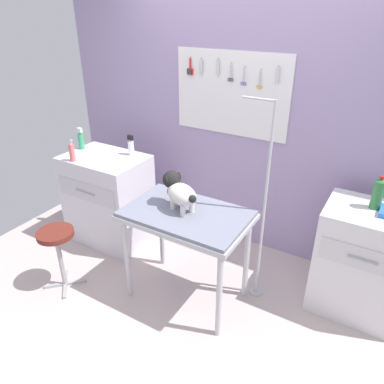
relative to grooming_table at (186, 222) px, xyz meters
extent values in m
cube|color=#BEADA7|center=(-0.01, -0.23, -0.76)|extent=(4.40, 4.00, 0.04)
cube|color=#9C89B4|center=(-0.01, 1.05, 0.41)|extent=(4.00, 0.06, 2.30)
cube|color=white|center=(-0.14, 1.02, 0.78)|extent=(1.12, 0.02, 0.75)
cylinder|color=gray|center=(-0.56, 1.01, 1.07)|extent=(0.01, 0.02, 0.01)
cylinder|color=red|center=(-0.56, 1.00, 1.02)|extent=(0.02, 0.02, 0.09)
cube|color=red|center=(-0.56, 1.00, 0.95)|extent=(0.06, 0.02, 0.06)
cube|color=#333338|center=(-0.56, 0.98, 0.95)|extent=(0.05, 0.01, 0.05)
cylinder|color=gray|center=(-0.45, 1.01, 1.07)|extent=(0.01, 0.02, 0.01)
cube|color=silver|center=(-0.45, 1.00, 0.99)|extent=(0.03, 0.01, 0.13)
cylinder|color=gray|center=(-0.27, 1.01, 1.08)|extent=(0.01, 0.02, 0.01)
cube|color=silver|center=(-0.27, 1.00, 1.00)|extent=(0.03, 0.01, 0.13)
cylinder|color=gray|center=(-0.14, 1.01, 1.05)|extent=(0.01, 0.02, 0.01)
cube|color=silver|center=(-0.15, 1.00, 0.98)|extent=(0.01, 0.00, 0.11)
cube|color=silver|center=(-0.14, 1.00, 0.98)|extent=(0.01, 0.00, 0.11)
torus|color=black|center=(-0.16, 1.00, 0.91)|extent=(0.03, 0.01, 0.03)
torus|color=black|center=(-0.13, 1.00, 0.91)|extent=(0.03, 0.01, 0.03)
cylinder|color=gray|center=(-0.02, 1.01, 1.03)|extent=(0.01, 0.02, 0.01)
cube|color=silver|center=(-0.02, 1.00, 0.96)|extent=(0.01, 0.00, 0.11)
cube|color=silver|center=(-0.01, 1.00, 0.96)|extent=(0.01, 0.00, 0.11)
torus|color=#5C4593|center=(-0.03, 1.00, 0.89)|extent=(0.03, 0.01, 0.03)
torus|color=#5C4593|center=(0.00, 1.00, 0.89)|extent=(0.03, 0.01, 0.03)
cylinder|color=gray|center=(0.13, 1.01, 1.02)|extent=(0.01, 0.02, 0.01)
cube|color=silver|center=(0.13, 1.00, 0.95)|extent=(0.01, 0.00, 0.11)
cube|color=silver|center=(0.14, 1.00, 0.95)|extent=(0.01, 0.00, 0.11)
torus|color=gold|center=(0.12, 1.00, 0.87)|extent=(0.03, 0.01, 0.03)
torus|color=gold|center=(0.15, 1.00, 0.87)|extent=(0.03, 0.01, 0.03)
cylinder|color=gray|center=(0.28, 1.01, 1.06)|extent=(0.01, 0.02, 0.01)
cube|color=silver|center=(0.28, 1.00, 0.98)|extent=(0.03, 0.01, 0.13)
cylinder|color=#B7B7BC|center=(-0.43, -0.25, -0.36)|extent=(0.04, 0.04, 0.77)
cylinder|color=#B7B7BC|center=(0.43, -0.25, -0.36)|extent=(0.04, 0.04, 0.77)
cylinder|color=#B7B7BC|center=(-0.43, 0.25, -0.36)|extent=(0.04, 0.04, 0.77)
cylinder|color=#B7B7BC|center=(0.43, 0.25, -0.36)|extent=(0.04, 0.04, 0.77)
cube|color=#B7B7BC|center=(0.00, 0.00, 0.04)|extent=(0.97, 0.62, 0.03)
cube|color=slate|center=(0.00, 0.00, 0.08)|extent=(0.94, 0.60, 0.03)
cylinder|color=#B7B7BC|center=(0.51, 0.33, -0.74)|extent=(0.11, 0.11, 0.01)
cylinder|color=#B7B7BC|center=(0.51, 0.33, 0.10)|extent=(0.02, 0.02, 1.69)
cylinder|color=#B7B7BC|center=(0.39, 0.33, 0.94)|extent=(0.24, 0.02, 0.02)
cylinder|color=silver|center=(-0.12, -0.01, 0.14)|extent=(0.04, 0.04, 0.09)
cylinder|color=silver|center=(-0.08, 0.07, 0.14)|extent=(0.04, 0.04, 0.09)
cylinder|color=silver|center=(0.01, -0.06, 0.14)|extent=(0.04, 0.04, 0.09)
cylinder|color=silver|center=(0.04, 0.02, 0.14)|extent=(0.04, 0.04, 0.09)
ellipsoid|color=silver|center=(-0.04, 0.01, 0.23)|extent=(0.33, 0.27, 0.16)
ellipsoid|color=black|center=(-0.13, 0.04, 0.22)|extent=(0.14, 0.15, 0.09)
sphere|color=black|center=(-0.17, 0.06, 0.30)|extent=(0.14, 0.14, 0.14)
ellipsoid|color=silver|center=(-0.22, 0.08, 0.29)|extent=(0.08, 0.07, 0.04)
sphere|color=black|center=(-0.25, 0.09, 0.29)|extent=(0.02, 0.02, 0.02)
ellipsoid|color=black|center=(-0.18, 0.00, 0.31)|extent=(0.05, 0.04, 0.08)
ellipsoid|color=black|center=(-0.13, 0.11, 0.31)|extent=(0.05, 0.04, 0.08)
sphere|color=black|center=(0.08, -0.04, 0.25)|extent=(0.06, 0.06, 0.06)
cube|color=silver|center=(-1.16, 0.35, -0.28)|extent=(0.80, 0.56, 0.93)
cube|color=silver|center=(-1.16, 0.06, -0.07)|extent=(0.70, 0.01, 0.19)
cylinder|color=#99999E|center=(-1.16, 0.05, -0.07)|extent=(0.24, 0.02, 0.02)
cube|color=silver|center=(1.26, 0.59, -0.29)|extent=(0.68, 0.52, 0.91)
cube|color=silver|center=(1.26, 0.33, -0.09)|extent=(0.60, 0.01, 0.18)
cylinder|color=#99999E|center=(1.26, 0.32, -0.09)|extent=(0.20, 0.02, 0.02)
cylinder|color=#9E9EA3|center=(-1.00, -0.46, -0.48)|extent=(0.04, 0.04, 0.53)
cube|color=#9E9EA3|center=(-0.94, -0.39, -0.73)|extent=(0.15, 0.15, 0.02)
cube|color=#9E9EA3|center=(-1.07, -0.39, -0.73)|extent=(0.15, 0.15, 0.02)
cube|color=#9E9EA3|center=(-1.07, -0.52, -0.73)|extent=(0.15, 0.15, 0.02)
cube|color=#9E9EA3|center=(-0.94, -0.52, -0.73)|extent=(0.15, 0.15, 0.02)
cylinder|color=maroon|center=(-1.00, -0.46, -0.19)|extent=(0.31, 0.31, 0.04)
cylinder|color=white|center=(-0.95, 0.53, 0.26)|extent=(0.06, 0.06, 0.13)
cylinder|color=white|center=(-0.95, 0.53, 0.33)|extent=(0.03, 0.03, 0.02)
cube|color=black|center=(-0.95, 0.53, 0.37)|extent=(0.05, 0.03, 0.04)
cylinder|color=#39A66A|center=(-1.49, 0.40, 0.27)|extent=(0.06, 0.06, 0.15)
cylinder|color=#39A66A|center=(-1.49, 0.40, 0.35)|extent=(0.03, 0.03, 0.02)
cube|color=silver|center=(-1.49, 0.40, 0.39)|extent=(0.05, 0.03, 0.04)
cylinder|color=#D76563|center=(-1.33, 0.12, 0.27)|extent=(0.05, 0.05, 0.16)
cylinder|color=silver|center=(-1.33, 0.12, 0.37)|extent=(0.02, 0.02, 0.03)
cube|color=silver|center=(-1.32, 0.12, 0.39)|extent=(0.03, 0.01, 0.01)
cylinder|color=#2E6F38|center=(1.24, 0.65, 0.28)|extent=(0.08, 0.08, 0.22)
cone|color=#2E6F38|center=(1.24, 0.65, 0.40)|extent=(0.08, 0.08, 0.02)
cylinder|color=red|center=(1.24, 0.65, 0.42)|extent=(0.03, 0.03, 0.02)
camera|label=1|loc=(1.28, -2.07, 1.52)|focal=34.34mm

